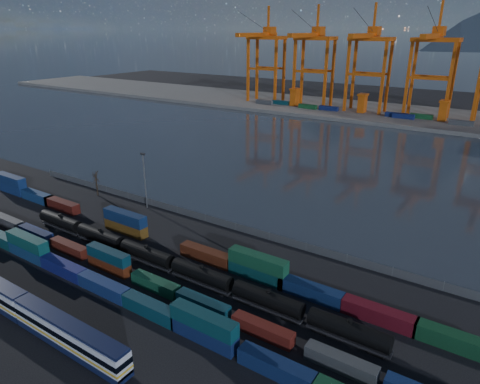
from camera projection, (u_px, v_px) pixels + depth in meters
The scene contains 13 objects.
ground at pixel (161, 279), 89.36m from camera, with size 700.00×700.00×0.00m, color black.
harbor_water at pixel (343, 160), 171.08m from camera, with size 700.00×700.00×0.00m, color #29313B.
far_quay at pixel (408, 116), 252.46m from camera, with size 700.00×70.00×2.00m, color #514F4C.
container_row_south at pixel (79, 272), 87.90m from camera, with size 140.78×2.57×5.47m.
container_row_mid at pixel (170, 289), 83.36m from camera, with size 127.91×2.31×4.93m.
container_row_north at pixel (156, 235), 103.63m from camera, with size 142.99×2.67×5.70m.
tanker_string at pixel (173, 264), 90.74m from camera, with size 91.97×3.11×4.45m.
waterfront_fence at pixel (236, 227), 110.80m from camera, with size 160.12×0.12×2.20m.
bare_tree at pixel (96, 183), 132.80m from camera, with size 2.21×2.25×8.36m.
yard_light_mast at pixel (145, 178), 121.78m from camera, with size 1.60×0.40×16.60m.
gantry_cranes at pixel (401, 49), 237.70m from camera, with size 199.25×46.55×63.04m.
quay_containers at pixel (383, 114), 246.00m from camera, with size 172.58×10.99×2.60m.
straddle_carriers at pixel (401, 106), 243.53m from camera, with size 140.00×7.00×11.10m.
Camera 1 is at (56.38, -54.95, 48.95)m, focal length 32.00 mm.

